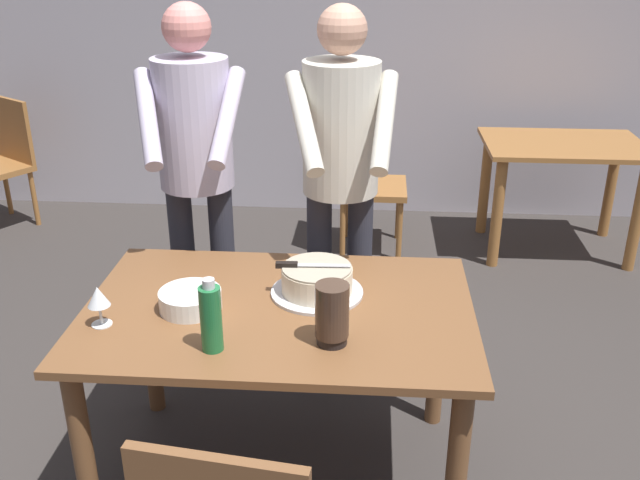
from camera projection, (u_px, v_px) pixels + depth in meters
name	position (u px, v px, depth m)	size (l,w,h in m)	color
ground_plane	(283.00, 472.00, 2.82)	(14.00, 14.00, 0.00)	#383330
back_wall	(330.00, 26.00, 4.98)	(10.00, 0.12, 2.70)	#ADA8B2
main_dining_table	(279.00, 336.00, 2.57)	(1.38, 0.91, 0.75)	brown
cake_on_platter	(317.00, 281.00, 2.59)	(0.34, 0.34, 0.11)	silver
cake_knife	(297.00, 265.00, 2.57)	(0.27, 0.03, 0.02)	silver
plate_stack	(190.00, 300.00, 2.50)	(0.22, 0.22, 0.07)	white
wine_glass_near	(98.00, 298.00, 2.37)	(0.08, 0.08, 0.14)	silver
water_bottle	(211.00, 318.00, 2.22)	(0.07, 0.07, 0.25)	#1E6B38
hurricane_lamp	(332.00, 314.00, 2.26)	(0.11, 0.11, 0.21)	black
person_cutting_cake	(341.00, 164.00, 2.98)	(0.46, 0.57, 1.72)	#2D2D38
person_standing_beside	(196.00, 158.00, 3.05)	(0.46, 0.57, 1.72)	#2D2D38
background_table	(561.00, 167.00, 4.55)	(1.00, 0.70, 0.74)	#9E6633
background_chair_0	(361.00, 178.00, 4.61)	(0.44, 0.44, 0.90)	#9E6633
background_chair_1	(0.00, 159.00, 5.01)	(0.61, 0.61, 0.90)	#9E6633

